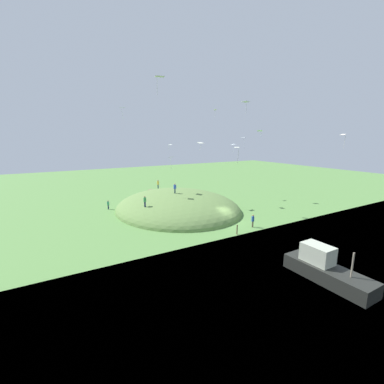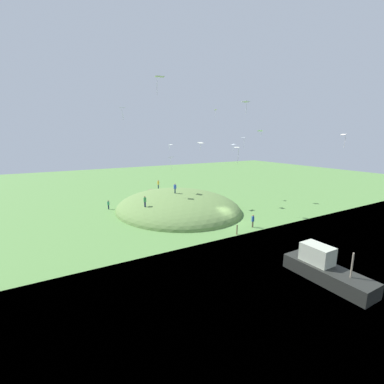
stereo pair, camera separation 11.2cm
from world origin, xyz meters
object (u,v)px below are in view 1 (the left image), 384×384
object	(u,v)px
kite_7	(215,110)
kite_10	(237,149)
person_walking_path	(108,204)
person_near_shore	(253,219)
kite_11	(171,158)
person_on_hilltop	(175,187)
mooring_post	(237,230)
person_watching_kites	(145,200)
kite_4	(233,145)
boat_on_lake	(325,269)
kite_8	(243,138)
kite_0	(201,143)
kite_9	(260,131)
kite_3	(122,108)
kite_5	(343,136)
kite_1	(170,145)
kite_2	(246,102)
person_with_child	(158,183)
kite_6	(159,77)

from	to	relation	value
kite_7	kite_10	bearing A→B (deg)	152.46
person_walking_path	kite_7	distance (m)	28.13
person_near_shore	kite_11	distance (m)	17.42
person_on_hilltop	mooring_post	distance (m)	14.42
person_watching_kites	kite_4	world-z (taller)	kite_4
boat_on_lake	kite_8	bearing A→B (deg)	-20.62
person_watching_kites	kite_0	distance (m)	14.81
kite_4	kite_9	xyz separation A→B (m)	(0.55, -6.96, 2.57)
kite_0	kite_3	xyz separation A→B (m)	(3.74, 12.59, 5.58)
kite_8	kite_11	bearing A→B (deg)	49.41
person_on_hilltop	kite_5	size ratio (longest dim) A/B	0.89
kite_1	kite_3	world-z (taller)	kite_3
kite_2	kite_7	distance (m)	19.58
kite_1	person_with_child	bearing A→B (deg)	93.51
person_near_shore	mooring_post	bearing A→B (deg)	-177.79
person_near_shore	kite_10	size ratio (longest dim) A/B	0.90
kite_3	kite_11	distance (m)	11.14
person_with_child	kite_6	bearing A→B (deg)	88.19
boat_on_lake	kite_1	size ratio (longest dim) A/B	6.70
person_walking_path	kite_5	xyz separation A→B (m)	(-24.91, -26.74, 11.71)
kite_2	mooring_post	xyz separation A→B (m)	(-2.66, 2.94, -16.44)
person_near_shore	kite_9	bearing A→B (deg)	30.68
boat_on_lake	kite_8	world-z (taller)	kite_8
kite_3	kite_11	size ratio (longest dim) A/B	0.87
person_with_child	kite_11	size ratio (longest dim) A/B	0.80
kite_2	kite_11	bearing A→B (deg)	21.14
person_with_child	kite_1	xyz separation A→B (m)	(0.18, -2.98, 7.63)
person_walking_path	person_near_shore	distance (m)	25.28
kite_5	kite_10	bearing A→B (deg)	71.43
person_watching_kites	person_near_shore	size ratio (longest dim) A/B	0.91
person_watching_kites	kite_4	distance (m)	19.50
person_near_shore	kite_7	distance (m)	26.70
mooring_post	kite_0	bearing A→B (deg)	-13.14
kite_3	kite_8	xyz separation A→B (m)	(-10.79, -16.29, -4.76)
boat_on_lake	kite_9	size ratio (longest dim) A/B	6.54
boat_on_lake	kite_10	size ratio (longest dim) A/B	3.74
person_on_hilltop	person_with_child	distance (m)	9.92
person_walking_path	kite_5	bearing A→B (deg)	158.41
kite_3	kite_4	world-z (taller)	kite_3
person_walking_path	person_near_shore	world-z (taller)	person_near_shore
person_near_shore	kite_5	size ratio (longest dim) A/B	0.98
person_watching_kites	kite_5	size ratio (longest dim) A/B	0.88
kite_3	kite_7	xyz separation A→B (m)	(2.22, -19.77, 0.86)
person_on_hilltop	kite_6	world-z (taller)	kite_6
kite_3	kite_5	bearing A→B (deg)	-132.89
person_on_hilltop	person_with_child	bearing A→B (deg)	38.30
kite_7	kite_11	world-z (taller)	kite_7
person_near_shore	kite_4	size ratio (longest dim) A/B	1.26
mooring_post	kite_2	bearing A→B (deg)	-47.85
person_walking_path	kite_0	world-z (taller)	kite_0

